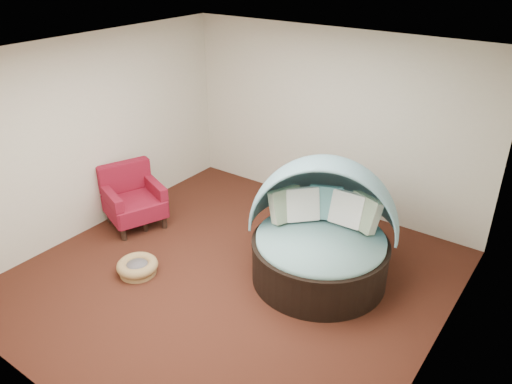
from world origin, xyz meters
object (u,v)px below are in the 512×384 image
Objects in this scene: canopy_daybed at (322,225)px; red_armchair at (133,198)px; side_table at (138,206)px; pet_basket at (138,267)px.

canopy_daybed reaches higher than red_armchair.
canopy_daybed reaches higher than side_table.
canopy_daybed is 2.23× the size of red_armchair.
side_table is at bearing 50.06° from red_armchair.
pet_basket is 0.53× the size of red_armchair.
red_armchair is at bearing -151.09° from side_table.
canopy_daybed reaches higher than pet_basket.
red_armchair is at bearing 166.49° from canopy_daybed.
red_armchair reaches higher than side_table.
side_table is (0.06, 0.03, -0.13)m from red_armchair.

